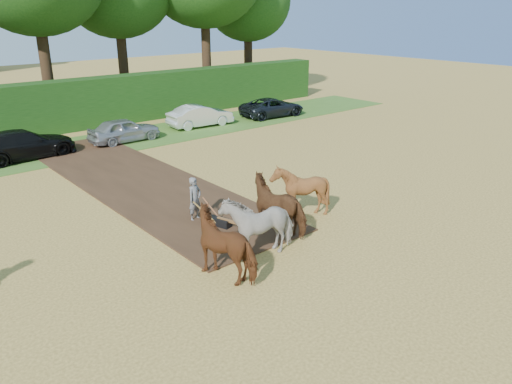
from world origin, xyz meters
TOP-DOWN VIEW (x-y plane):
  - ground at (0.00, 0.00)m, footprint 120.00×120.00m
  - earth_strip at (1.50, 7.00)m, footprint 4.50×17.00m
  - grass_verge at (0.00, 14.00)m, footprint 50.00×5.00m
  - hedgerow at (0.00, 18.50)m, footprint 46.00×1.60m
  - plough_team at (1.95, -0.94)m, footprint 6.33×5.27m
  - parked_cars at (0.15, 13.77)m, footprint 35.35×2.79m

SIDE VIEW (x-z plane):
  - ground at x=0.00m, z-range 0.00..0.00m
  - grass_verge at x=0.00m, z-range 0.00..0.03m
  - earth_strip at x=1.50m, z-range 0.00..0.05m
  - parked_cars at x=0.15m, z-range -0.03..1.43m
  - plough_team at x=1.95m, z-range -0.01..1.89m
  - hedgerow at x=0.00m, z-range 0.00..3.00m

